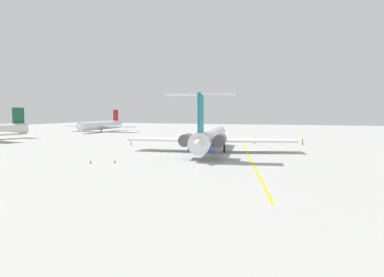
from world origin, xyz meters
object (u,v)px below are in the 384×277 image
Objects in this scene: ground_crew_near_tail at (254,140)px; safety_cone_nose at (115,161)px; ground_crew_portside at (131,141)px; safety_cone_wingtip at (91,162)px; main_jetliner at (210,137)px; airliner_mid_right at (100,125)px; ground_crew_near_nose at (303,141)px.

ground_crew_near_tail is 3.01× the size of safety_cone_nose.
safety_cone_wingtip is at bearing -132.94° from ground_crew_portside.
ground_crew_portside is 3.13× the size of safety_cone_nose.
safety_cone_wingtip is at bearing 153.57° from ground_crew_near_tail.
safety_cone_wingtip is at bearing 138.09° from main_jetliner.
main_jetliner is 1.30× the size of airliner_mid_right.
ground_crew_portside is at bearing 16.57° from safety_cone_wingtip.
main_jetliner is 70.66× the size of safety_cone_wingtip.
airliner_mid_right is 16.75× the size of ground_crew_near_nose.
main_jetliner reaches higher than ground_crew_portside.
main_jetliner reaches higher than safety_cone_wingtip.
ground_crew_portside is at bearing 113.24° from ground_crew_near_tail.
ground_crew_portside is at bearing 38.14° from airliner_mid_right.
main_jetliner is at bearing -80.85° from ground_crew_portside.
main_jetliner is 24.33m from ground_crew_portside.
airliner_mid_right is at bearing 34.06° from safety_cone_nose.
safety_cone_nose is at bearing 143.33° from main_jetliner.
main_jetliner reaches higher than ground_crew_near_nose.
airliner_mid_right reaches higher than ground_crew_near_tail.
airliner_mid_right is at bearing 37.22° from main_jetliner.
airliner_mid_right is (58.17, 62.97, -0.46)m from main_jetliner.
safety_cone_nose is (-78.25, -52.91, -2.36)m from airliner_mid_right.
airliner_mid_right reaches higher than ground_crew_portside.
main_jetliner is 21.82× the size of ground_crew_near_nose.
main_jetliner reaches higher than safety_cone_nose.
main_jetliner is at bearing 163.69° from ground_crew_near_tail.
ground_crew_near_tail is 3.01× the size of safety_cone_wingtip.
airliner_mid_right is 94.00m from safety_cone_wingtip.
ground_crew_near_tail is 48.41m from safety_cone_wingtip.
ground_crew_near_tail is (-0.41, 11.78, -0.08)m from ground_crew_near_nose.
safety_cone_nose is at bearing -64.48° from safety_cone_wingtip.
ground_crew_portside is 31.88m from safety_cone_wingtip.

